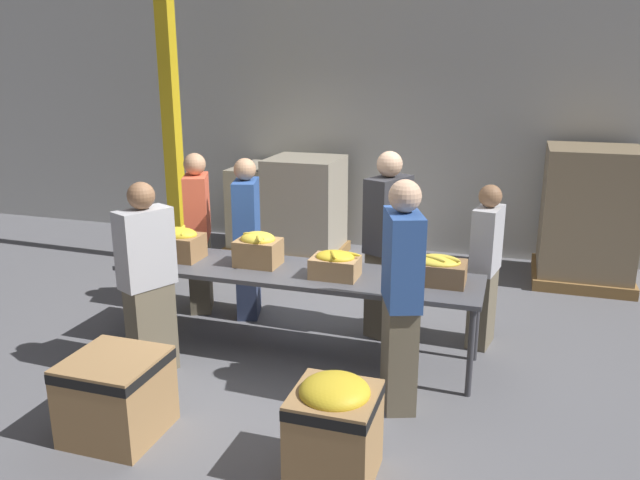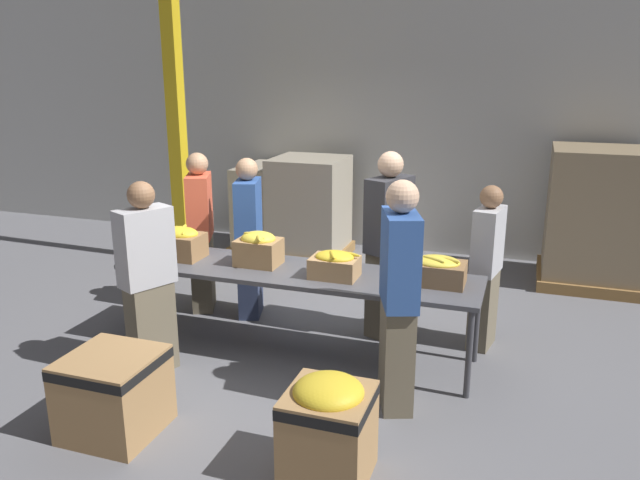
# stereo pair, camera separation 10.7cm
# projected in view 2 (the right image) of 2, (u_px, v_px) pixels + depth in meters

# --- Properties ---
(ground_plane) EXTENTS (30.00, 30.00, 0.00)m
(ground_plane) POSITION_uv_depth(u_px,v_px,m) (297.00, 351.00, 5.67)
(ground_plane) COLOR slate
(wall_back) EXTENTS (16.00, 0.08, 4.00)m
(wall_back) POSITION_uv_depth(u_px,v_px,m) (389.00, 103.00, 8.34)
(wall_back) COLOR #B7B7B2
(wall_back) RESTS_ON ground_plane
(sorting_table) EXTENTS (3.21, 0.77, 0.78)m
(sorting_table) POSITION_uv_depth(u_px,v_px,m) (296.00, 275.00, 5.46)
(sorting_table) COLOR #4C4C51
(sorting_table) RESTS_ON ground_plane
(banana_box_0) EXTENTS (0.42, 0.32, 0.30)m
(banana_box_0) POSITION_uv_depth(u_px,v_px,m) (180.00, 242.00, 5.77)
(banana_box_0) COLOR olive
(banana_box_0) RESTS_ON sorting_table
(banana_box_1) EXTENTS (0.38, 0.34, 0.31)m
(banana_box_1) POSITION_uv_depth(u_px,v_px,m) (258.00, 248.00, 5.56)
(banana_box_1) COLOR #A37A4C
(banana_box_1) RESTS_ON sorting_table
(banana_box_2) EXTENTS (0.42, 0.31, 0.24)m
(banana_box_2) POSITION_uv_depth(u_px,v_px,m) (335.00, 264.00, 5.25)
(banana_box_2) COLOR tan
(banana_box_2) RESTS_ON sorting_table
(banana_box_3) EXTENTS (0.46, 0.31, 0.25)m
(banana_box_3) POSITION_uv_depth(u_px,v_px,m) (437.00, 270.00, 5.09)
(banana_box_3) COLOR olive
(banana_box_3) RESTS_ON sorting_table
(volunteer_0) EXTENTS (0.40, 0.53, 1.76)m
(volunteer_0) POSITION_uv_depth(u_px,v_px,m) (388.00, 246.00, 5.82)
(volunteer_0) COLOR #6B604C
(volunteer_0) RESTS_ON ground_plane
(volunteer_1) EXTENTS (0.38, 0.50, 1.66)m
(volunteer_1) POSITION_uv_depth(u_px,v_px,m) (201.00, 233.00, 6.45)
(volunteer_1) COLOR #6B604C
(volunteer_1) RESTS_ON ground_plane
(volunteer_2) EXTENTS (0.27, 0.43, 1.51)m
(volunteer_2) POSITION_uv_depth(u_px,v_px,m) (486.00, 269.00, 5.58)
(volunteer_2) COLOR #6B604C
(volunteer_2) RESTS_ON ground_plane
(volunteer_3) EXTENTS (0.38, 0.52, 1.75)m
(volunteer_3) POSITION_uv_depth(u_px,v_px,m) (399.00, 299.00, 4.54)
(volunteer_3) COLOR #6B604C
(volunteer_3) RESTS_ON ground_plane
(volunteer_4) EXTENTS (0.33, 0.48, 1.63)m
(volunteer_4) POSITION_uv_depth(u_px,v_px,m) (249.00, 239.00, 6.28)
(volunteer_4) COLOR #2D3856
(volunteer_4) RESTS_ON ground_plane
(volunteer_5) EXTENTS (0.39, 0.49, 1.63)m
(volunteer_5) POSITION_uv_depth(u_px,v_px,m) (148.00, 280.00, 5.11)
(volunteer_5) COLOR #6B604C
(volunteer_5) RESTS_ON ground_plane
(donation_bin_0) EXTENTS (0.62, 0.62, 0.58)m
(donation_bin_0) POSITION_uv_depth(u_px,v_px,m) (113.00, 391.00, 4.36)
(donation_bin_0) COLOR #A37A4C
(donation_bin_0) RESTS_ON ground_plane
(donation_bin_1) EXTENTS (0.52, 0.52, 0.69)m
(donation_bin_1) POSITION_uv_depth(u_px,v_px,m) (328.00, 425.00, 3.86)
(donation_bin_1) COLOR #A37A4C
(donation_bin_1) RESTS_ON ground_plane
(support_pillar) EXTENTS (0.18, 0.18, 4.00)m
(support_pillar) POSITION_uv_depth(u_px,v_px,m) (175.00, 107.00, 7.67)
(support_pillar) COLOR gold
(support_pillar) RESTS_ON ground_plane
(pallet_stack_0) EXTENTS (1.00, 1.00, 1.34)m
(pallet_stack_0) POSITION_uv_depth(u_px,v_px,m) (309.00, 209.00, 8.26)
(pallet_stack_0) COLOR olive
(pallet_stack_0) RESTS_ON ground_plane
(pallet_stack_1) EXTENTS (1.11, 1.11, 1.60)m
(pallet_stack_1) POSITION_uv_depth(u_px,v_px,m) (593.00, 218.00, 7.22)
(pallet_stack_1) COLOR olive
(pallet_stack_1) RESTS_ON ground_plane
(pallet_stack_2) EXTENTS (1.11, 1.11, 1.18)m
(pallet_stack_2) POSITION_uv_depth(u_px,v_px,m) (279.00, 210.00, 8.56)
(pallet_stack_2) COLOR olive
(pallet_stack_2) RESTS_ON ground_plane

